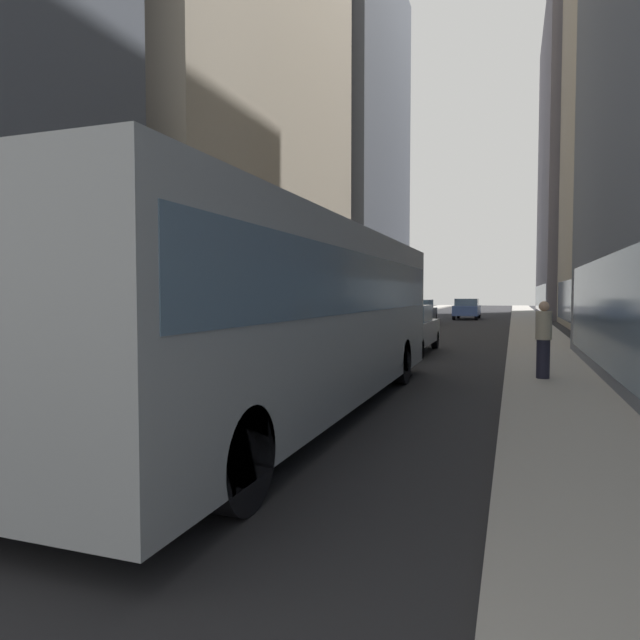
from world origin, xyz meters
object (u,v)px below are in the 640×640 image
at_px(transit_bus, 294,307).
at_px(car_blue_hatchback, 467,309).
at_px(car_silver_sedan, 405,328).
at_px(pedestrian_in_coat, 543,339).
at_px(car_grey_wagon, 418,312).
at_px(box_truck, 312,302).

relative_size(transit_bus, car_blue_hatchback, 2.51).
height_order(car_silver_sedan, pedestrian_in_coat, pedestrian_in_coat).
bearing_deg(car_grey_wagon, car_blue_hatchback, 75.26).
distance_m(transit_bus, car_grey_wagon, 27.64).
bearing_deg(pedestrian_in_coat, box_truck, 137.59).
distance_m(transit_bus, car_blue_hatchback, 36.65).
bearing_deg(box_truck, car_silver_sedan, -23.18).
xyz_separation_m(car_grey_wagon, car_silver_sedan, (2.40, -17.42, -0.00)).
relative_size(car_blue_hatchback, pedestrian_in_coat, 2.71).
distance_m(transit_bus, box_truck, 12.48).
distance_m(car_silver_sedan, car_blue_hatchback, 26.54).
bearing_deg(car_silver_sedan, box_truck, 156.82).
bearing_deg(car_silver_sedan, transit_bus, -90.00).
bearing_deg(car_grey_wagon, car_silver_sedan, -82.15).
xyz_separation_m(car_silver_sedan, pedestrian_in_coat, (4.10, -5.69, 0.19)).
bearing_deg(transit_bus, car_silver_sedan, 90.00).
distance_m(transit_bus, pedestrian_in_coat, 6.08).
bearing_deg(car_blue_hatchback, transit_bus, -90.00).
distance_m(car_grey_wagon, car_silver_sedan, 17.58).
bearing_deg(pedestrian_in_coat, car_blue_hatchback, 97.25).
relative_size(car_silver_sedan, box_truck, 0.59).
bearing_deg(car_grey_wagon, pedestrian_in_coat, -74.29).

